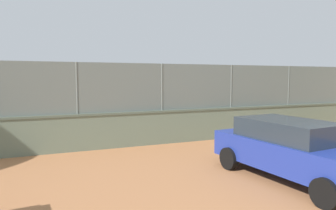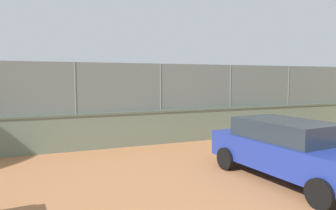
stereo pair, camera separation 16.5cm
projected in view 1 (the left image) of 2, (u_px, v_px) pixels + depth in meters
name	position (u px, v px, depth m)	size (l,w,h in m)	color
ground_plane	(111.00, 112.00, 23.46)	(260.00, 260.00, 0.00)	#B27247
perimeter_wall	(230.00, 122.00, 13.21)	(32.28, 0.63, 1.31)	slate
fence_panel_on_wall	(231.00, 86.00, 13.08)	(31.70, 0.38, 1.79)	slate
player_near_wall_returning	(77.00, 100.00, 23.00)	(1.00, 0.91, 1.57)	#591919
player_crossing_court	(204.00, 100.00, 21.46)	(0.78, 1.10, 1.70)	navy
player_foreground_swinging	(162.00, 110.00, 14.94)	(1.13, 0.74, 1.70)	#B2B2B2
sports_ball	(60.00, 103.00, 21.05)	(0.07, 0.07, 0.07)	yellow
parked_car_blue	(292.00, 149.00, 7.72)	(2.16, 4.45, 1.49)	#23389E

